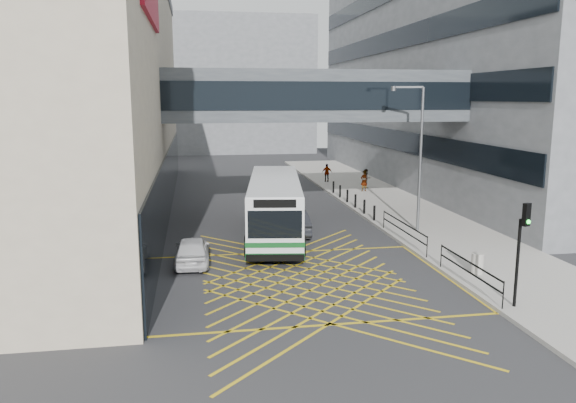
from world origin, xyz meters
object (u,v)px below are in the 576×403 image
car_dark (291,222)px  street_lamp (417,150)px  bus (275,206)px  pedestrian_a (364,181)px  pedestrian_c (327,173)px  litter_bin (477,263)px  car_silver (263,179)px  car_white (192,250)px  pedestrian_b (366,179)px  traffic_light (522,240)px

car_dark → street_lamp: bearing=172.4°
bus → pedestrian_a: 15.58m
pedestrian_c → litter_bin: bearing=99.6°
bus → car_silver: (1.42, 16.48, -0.94)m
litter_bin → car_white: bearing=162.0°
car_silver → pedestrian_b: (8.10, -2.40, 0.17)m
car_dark → pedestrian_a: bearing=-123.1°
traffic_light → pedestrian_b: traffic_light is taller
pedestrian_c → street_lamp: bearing=100.9°
car_silver → bus: bearing=91.9°
street_lamp → bus: bearing=-159.1°
bus → litter_bin: bus is taller
pedestrian_b → car_dark: bearing=-136.4°
litter_bin → pedestrian_a: bearing=85.8°
car_white → street_lamp: bearing=-160.4°
bus → pedestrian_a: bearing=63.2°
pedestrian_a → pedestrian_b: 1.45m
car_white → litter_bin: (11.75, -3.82, -0.06)m
car_silver → pedestrian_b: 8.45m
car_white → car_dark: 7.22m
bus → car_dark: bus is taller
litter_bin → pedestrian_b: bearing=84.5°
street_lamp → pedestrian_a: (1.16, 13.18, -3.65)m
street_lamp → litter_bin: bearing=-68.8°
litter_bin → pedestrian_c: pedestrian_c is taller
car_white → pedestrian_a: size_ratio=2.50×
pedestrian_a → pedestrian_c: 5.63m
car_silver → litter_bin: size_ratio=5.74×
traffic_light → pedestrian_c: 30.21m
litter_bin → pedestrian_c: 26.34m
car_white → car_dark: bearing=-136.5°
car_white → street_lamp: (12.13, 3.96, 3.98)m
car_silver → pedestrian_c: size_ratio=3.17×
car_white → pedestrian_a: bearing=-126.3°
pedestrian_a → bus: bearing=35.2°
traffic_light → pedestrian_a: traffic_light is taller
pedestrian_a → pedestrian_c: pedestrian_a is taller
pedestrian_b → car_silver: bearing=149.1°
car_white → pedestrian_a: 21.69m
pedestrian_c → pedestrian_b: bearing=128.8°
pedestrian_b → pedestrian_c: pedestrian_c is taller
car_dark → pedestrian_b: pedestrian_b is taller
traffic_light → street_lamp: street_lamp is taller
car_dark → pedestrian_c: bearing=-109.8°
litter_bin → pedestrian_c: size_ratio=0.55×
car_silver → street_lamp: size_ratio=0.63×
car_dark → litter_bin: (6.39, -8.65, -0.11)m
car_silver → traffic_light: size_ratio=1.32×
bus → car_dark: bearing=32.7°
street_lamp → car_white: bearing=-138.0°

